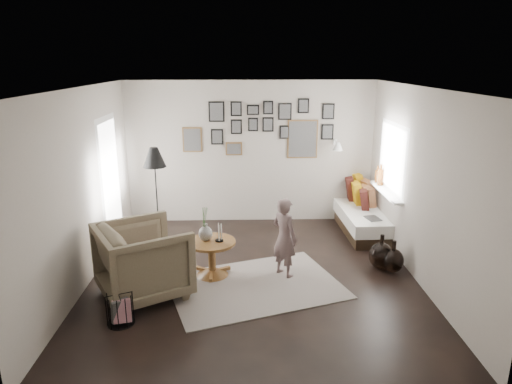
{
  "coord_description": "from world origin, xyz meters",
  "views": [
    {
      "loc": [
        -0.13,
        -5.82,
        2.93
      ],
      "look_at": [
        0.05,
        0.5,
        1.1
      ],
      "focal_mm": 32.0,
      "sensor_mm": 36.0,
      "label": 1
    }
  ],
  "objects_px": {
    "magazine_basket": "(120,309)",
    "demijohn_small": "(393,260)",
    "daybed": "(363,213)",
    "vase": "(205,231)",
    "armchair": "(143,261)",
    "child": "(285,238)",
    "pedestal_table": "(212,260)",
    "floor_lamp": "(154,161)",
    "demijohn_large": "(381,256)"
  },
  "relations": [
    {
      "from": "vase",
      "to": "demijohn_small",
      "type": "relative_size",
      "value": 1.0
    },
    {
      "from": "demijohn_small",
      "to": "child",
      "type": "distance_m",
      "value": 1.62
    },
    {
      "from": "armchair",
      "to": "child",
      "type": "height_order",
      "value": "child"
    },
    {
      "from": "vase",
      "to": "daybed",
      "type": "xyz_separation_m",
      "value": [
        2.66,
        1.77,
        -0.38
      ]
    },
    {
      "from": "vase",
      "to": "armchair",
      "type": "height_order",
      "value": "vase"
    },
    {
      "from": "daybed",
      "to": "floor_lamp",
      "type": "relative_size",
      "value": 1.21
    },
    {
      "from": "vase",
      "to": "floor_lamp",
      "type": "bearing_deg",
      "value": 124.26
    },
    {
      "from": "daybed",
      "to": "demijohn_large",
      "type": "distance_m",
      "value": 1.63
    },
    {
      "from": "pedestal_table",
      "to": "daybed",
      "type": "bearing_deg",
      "value": 34.77
    },
    {
      "from": "magazine_basket",
      "to": "demijohn_small",
      "type": "height_order",
      "value": "demijohn_small"
    },
    {
      "from": "magazine_basket",
      "to": "child",
      "type": "xyz_separation_m",
      "value": [
        1.99,
        1.18,
        0.39
      ]
    },
    {
      "from": "demijohn_large",
      "to": "child",
      "type": "distance_m",
      "value": 1.48
    },
    {
      "from": "pedestal_table",
      "to": "vase",
      "type": "distance_m",
      "value": 0.44
    },
    {
      "from": "child",
      "to": "daybed",
      "type": "bearing_deg",
      "value": -82.51
    },
    {
      "from": "vase",
      "to": "daybed",
      "type": "height_order",
      "value": "vase"
    },
    {
      "from": "daybed",
      "to": "magazine_basket",
      "type": "distance_m",
      "value": 4.65
    },
    {
      "from": "pedestal_table",
      "to": "child",
      "type": "height_order",
      "value": "child"
    },
    {
      "from": "daybed",
      "to": "armchair",
      "type": "xyz_separation_m",
      "value": [
        -3.41,
        -2.31,
        0.19
      ]
    },
    {
      "from": "armchair",
      "to": "demijohn_small",
      "type": "distance_m",
      "value": 3.47
    },
    {
      "from": "demijohn_small",
      "to": "armchair",
      "type": "bearing_deg",
      "value": -170.52
    },
    {
      "from": "pedestal_table",
      "to": "armchair",
      "type": "height_order",
      "value": "armchair"
    },
    {
      "from": "armchair",
      "to": "demijohn_large",
      "type": "xyz_separation_m",
      "value": [
        3.27,
        0.69,
        -0.28
      ]
    },
    {
      "from": "floor_lamp",
      "to": "demijohn_small",
      "type": "relative_size",
      "value": 3.35
    },
    {
      "from": "armchair",
      "to": "daybed",
      "type": "bearing_deg",
      "value": -85.62
    },
    {
      "from": "armchair",
      "to": "magazine_basket",
      "type": "xyz_separation_m",
      "value": [
        -0.15,
        -0.67,
        -0.3
      ]
    },
    {
      "from": "floor_lamp",
      "to": "demijohn_large",
      "type": "distance_m",
      "value": 3.8
    },
    {
      "from": "vase",
      "to": "magazine_basket",
      "type": "distance_m",
      "value": 1.58
    },
    {
      "from": "vase",
      "to": "demijohn_small",
      "type": "xyz_separation_m",
      "value": [
        2.66,
        0.03,
        -0.49
      ]
    },
    {
      "from": "daybed",
      "to": "pedestal_table",
      "type": "bearing_deg",
      "value": -146.99
    },
    {
      "from": "daybed",
      "to": "child",
      "type": "xyz_separation_m",
      "value": [
        -1.57,
        -1.8,
        0.28
      ]
    },
    {
      "from": "daybed",
      "to": "demijohn_small",
      "type": "relative_size",
      "value": 4.04
    },
    {
      "from": "daybed",
      "to": "demijohn_large",
      "type": "bearing_deg",
      "value": -96.78
    },
    {
      "from": "floor_lamp",
      "to": "magazine_basket",
      "type": "bearing_deg",
      "value": -89.96
    },
    {
      "from": "armchair",
      "to": "child",
      "type": "relative_size",
      "value": 0.93
    },
    {
      "from": "daybed",
      "to": "floor_lamp",
      "type": "height_order",
      "value": "floor_lamp"
    },
    {
      "from": "magazine_basket",
      "to": "child",
      "type": "bearing_deg",
      "value": 30.63
    },
    {
      "from": "armchair",
      "to": "vase",
      "type": "bearing_deg",
      "value": -83.92
    },
    {
      "from": "daybed",
      "to": "armchair",
      "type": "relative_size",
      "value": 1.82
    },
    {
      "from": "vase",
      "to": "demijohn_small",
      "type": "distance_m",
      "value": 2.71
    },
    {
      "from": "pedestal_table",
      "to": "floor_lamp",
      "type": "height_order",
      "value": "floor_lamp"
    },
    {
      "from": "floor_lamp",
      "to": "armchair",
      "type": "bearing_deg",
      "value": -85.37
    },
    {
      "from": "daybed",
      "to": "child",
      "type": "bearing_deg",
      "value": -132.79
    },
    {
      "from": "pedestal_table",
      "to": "armchair",
      "type": "xyz_separation_m",
      "value": [
        -0.83,
        -0.52,
        0.24
      ]
    },
    {
      "from": "vase",
      "to": "child",
      "type": "bearing_deg",
      "value": -1.59
    },
    {
      "from": "vase",
      "to": "demijohn_small",
      "type": "bearing_deg",
      "value": 0.59
    },
    {
      "from": "daybed",
      "to": "magazine_basket",
      "type": "bearing_deg",
      "value": -141.82
    },
    {
      "from": "armchair",
      "to": "child",
      "type": "xyz_separation_m",
      "value": [
        1.84,
        0.51,
        0.09
      ]
    },
    {
      "from": "demijohn_large",
      "to": "floor_lamp",
      "type": "bearing_deg",
      "value": 161.04
    },
    {
      "from": "vase",
      "to": "demijohn_small",
      "type": "height_order",
      "value": "vase"
    },
    {
      "from": "pedestal_table",
      "to": "demijohn_large",
      "type": "relative_size",
      "value": 1.28
    }
  ]
}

